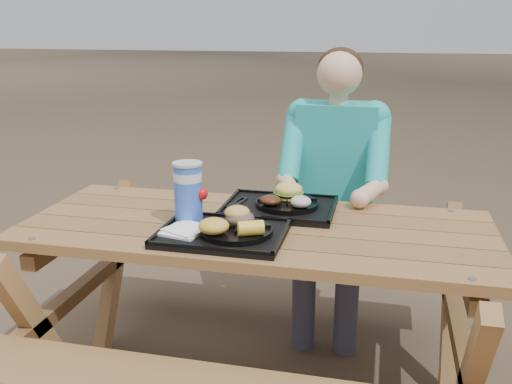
# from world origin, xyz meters

# --- Properties ---
(picnic_table) EXTENTS (1.80, 1.49, 0.75)m
(picnic_table) POSITION_xyz_m (0.00, 0.00, 0.38)
(picnic_table) COLOR #999999
(picnic_table) RESTS_ON ground
(tray_near) EXTENTS (0.45, 0.35, 0.02)m
(tray_near) POSITION_xyz_m (-0.09, -0.16, 0.76)
(tray_near) COLOR black
(tray_near) RESTS_ON picnic_table
(tray_far) EXTENTS (0.45, 0.35, 0.02)m
(tray_far) POSITION_xyz_m (0.06, 0.18, 0.76)
(tray_far) COLOR black
(tray_far) RESTS_ON picnic_table
(plate_near) EXTENTS (0.26, 0.26, 0.02)m
(plate_near) POSITION_xyz_m (-0.03, -0.17, 0.78)
(plate_near) COLOR black
(plate_near) RESTS_ON tray_near
(plate_far) EXTENTS (0.26, 0.26, 0.02)m
(plate_far) POSITION_xyz_m (0.09, 0.19, 0.78)
(plate_far) COLOR black
(plate_far) RESTS_ON tray_far
(napkin_stack) EXTENTS (0.17, 0.17, 0.02)m
(napkin_stack) POSITION_xyz_m (-0.22, -0.20, 0.78)
(napkin_stack) COLOR white
(napkin_stack) RESTS_ON tray_near
(soda_cup) EXTENTS (0.11, 0.11, 0.22)m
(soda_cup) POSITION_xyz_m (-0.25, -0.06, 0.88)
(soda_cup) COLOR blue
(soda_cup) RESTS_ON tray_near
(condiment_bbq) EXTENTS (0.06, 0.06, 0.03)m
(condiment_bbq) POSITION_xyz_m (-0.08, -0.02, 0.79)
(condiment_bbq) COLOR black
(condiment_bbq) RESTS_ON tray_near
(condiment_mustard) EXTENTS (0.05, 0.05, 0.03)m
(condiment_mustard) POSITION_xyz_m (-0.03, -0.03, 0.79)
(condiment_mustard) COLOR gold
(condiment_mustard) RESTS_ON tray_near
(sandwich) EXTENTS (0.10, 0.10, 0.10)m
(sandwich) POSITION_xyz_m (-0.03, -0.12, 0.84)
(sandwich) COLOR gold
(sandwich) RESTS_ON plate_near
(mac_cheese) EXTENTS (0.11, 0.11, 0.05)m
(mac_cheese) POSITION_xyz_m (-0.10, -0.23, 0.82)
(mac_cheese) COLOR gold
(mac_cheese) RESTS_ON plate_near
(corn_cob) EXTENTS (0.12, 0.12, 0.05)m
(corn_cob) POSITION_xyz_m (0.03, -0.22, 0.82)
(corn_cob) COLOR yellow
(corn_cob) RESTS_ON plate_near
(cutlery_far) EXTENTS (0.04, 0.14, 0.01)m
(cutlery_far) POSITION_xyz_m (-0.11, 0.19, 0.77)
(cutlery_far) COLOR black
(cutlery_far) RESTS_ON tray_far
(burger) EXTENTS (0.12, 0.12, 0.11)m
(burger) POSITION_xyz_m (0.09, 0.24, 0.84)
(burger) COLOR #F5C556
(burger) RESTS_ON plate_far
(baked_beans) EXTENTS (0.09, 0.09, 0.04)m
(baked_beans) POSITION_xyz_m (0.03, 0.13, 0.81)
(baked_beans) COLOR #49220E
(baked_beans) RESTS_ON plate_far
(potato_salad) EXTENTS (0.08, 0.08, 0.05)m
(potato_salad) POSITION_xyz_m (0.15, 0.13, 0.81)
(potato_salad) COLOR beige
(potato_salad) RESTS_ON plate_far
(diner) EXTENTS (0.48, 0.84, 1.28)m
(diner) POSITION_xyz_m (0.24, 0.70, 0.64)
(diner) COLOR #19B09C
(diner) RESTS_ON ground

